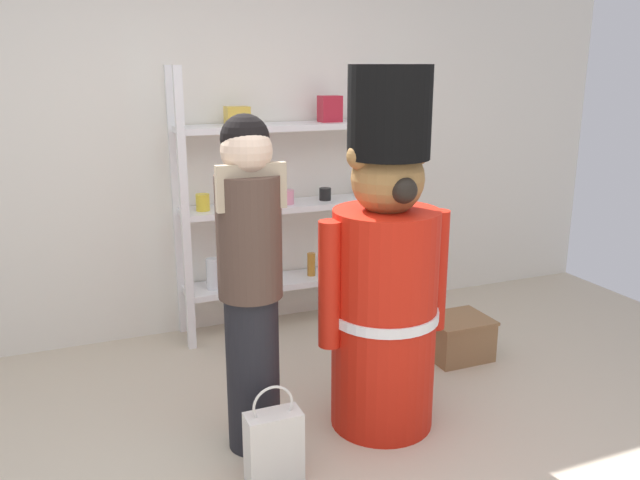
{
  "coord_description": "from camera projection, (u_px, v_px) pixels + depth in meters",
  "views": [
    {
      "loc": [
        -0.9,
        -2.07,
        1.78
      ],
      "look_at": [
        0.2,
        0.59,
        1.0
      ],
      "focal_mm": 36.23,
      "sensor_mm": 36.0,
      "label": 1
    }
  ],
  "objects": [
    {
      "name": "teddy_bear_guard",
      "position": [
        385.0,
        276.0,
        3.13
      ],
      "size": [
        0.69,
        0.54,
        1.78
      ],
      "color": "red",
      "rests_on": "ground_plane"
    },
    {
      "name": "person_shopper",
      "position": [
        250.0,
        276.0,
        2.92
      ],
      "size": [
        0.31,
        0.29,
        1.58
      ],
      "color": "black",
      "rests_on": "ground_plane"
    },
    {
      "name": "display_crate",
      "position": [
        457.0,
        337.0,
        4.04
      ],
      "size": [
        0.38,
        0.33,
        0.26
      ],
      "color": "olive",
      "rests_on": "ground_plane"
    },
    {
      "name": "back_wall",
      "position": [
        200.0,
        140.0,
        4.27
      ],
      "size": [
        6.4,
        0.12,
        2.6
      ],
      "primitive_type": "cube",
      "color": "silver",
      "rests_on": "ground_plane"
    },
    {
      "name": "shopping_bag",
      "position": [
        274.0,
        446.0,
        2.82
      ],
      "size": [
        0.25,
        0.12,
        0.46
      ],
      "color": "silver",
      "rests_on": "ground_plane"
    },
    {
      "name": "merchandise_shelf",
      "position": [
        286.0,
        202.0,
        4.37
      ],
      "size": [
        1.48,
        0.35,
        1.78
      ],
      "color": "white",
      "rests_on": "ground_plane"
    }
  ]
}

